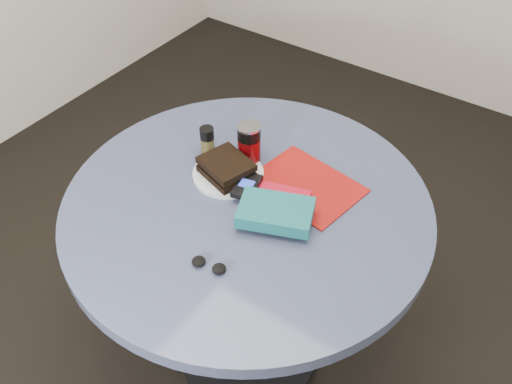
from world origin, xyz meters
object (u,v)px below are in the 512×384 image
Objects in this scene: plate at (228,174)px; mp3_player at (247,186)px; pepper_grinder at (207,141)px; soda_can at (249,144)px; sandwich at (226,168)px; red_book at (276,200)px; table at (247,242)px; novel at (276,212)px; headphones at (209,265)px; magazine at (306,185)px.

mp3_player reaches higher than plate.
pepper_grinder is at bearing 157.60° from plate.
soda_can is 0.14m from mp3_player.
sandwich is 0.09m from mp3_player.
red_book is at bearing -12.24° from pepper_grinder.
soda_can reaches higher than red_book.
table is 0.23m from novel.
table is 0.31m from pepper_grinder.
soda_can is at bearing 111.37° from headphones.
mp3_player reaches higher than headphones.
table is 0.28m from soda_can.
novel is at bearing -76.09° from red_book.
table is at bearing 146.08° from novel.
soda_can is 1.16× the size of mp3_player.
mp3_player is (-0.12, -0.12, 0.02)m from magazine.
red_book is (0.07, 0.04, 0.18)m from table.
table is at bearing -24.55° from sandwich.
table is at bearing -57.20° from soda_can.
headphones is (-0.04, -0.38, 0.01)m from magazine.
red_book is 0.08m from novel.
sandwich is at bearing -26.19° from pepper_grinder.
table is 0.21m from plate.
pepper_grinder is 0.32m from magazine.
mp3_player is at bearing 171.32° from red_book.
plate is 0.71× the size of magazine.
table is 5.31× the size of novel.
novel reaches higher than plate.
pepper_grinder reaches higher than magazine.
novel is 1.73× the size of mp3_player.
table is 0.23m from sandwich.
red_book is (0.17, -0.01, -0.02)m from sandwich.
pepper_grinder is (-0.21, 0.10, 0.21)m from table.
plate is 0.17m from red_book.
soda_can is at bearing 82.24° from plate.
plate is at bearing 101.57° from sandwich.
plate is 1.07× the size of novel.
red_book is at bearing -97.21° from magazine.
mp3_player is at bearing -57.61° from soda_can.
magazine is 1.51× the size of novel.
soda_can is at bearing 20.31° from pepper_grinder.
plate is at bearing 156.96° from red_book.
pepper_grinder is at bearing 128.21° from headphones.
magazine is at bearing 70.68° from novel.
plate is 0.34m from headphones.
table is at bearing 103.53° from headphones.
sandwich reaches higher than novel.
pepper_grinder is 0.56× the size of red_book.
novel is 2.01× the size of headphones.
sandwich reaches higher than red_book.
sandwich is 0.87× the size of novel.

